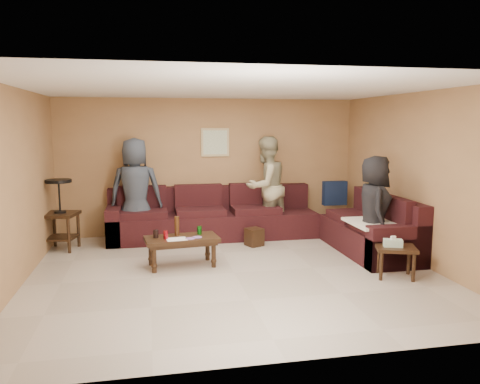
{
  "coord_description": "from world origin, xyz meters",
  "views": [
    {
      "loc": [
        -1.12,
        -6.13,
        2.04
      ],
      "look_at": [
        0.25,
        0.85,
        1.0
      ],
      "focal_mm": 35.0,
      "sensor_mm": 36.0,
      "label": 1
    }
  ],
  "objects": [
    {
      "name": "side_table_right",
      "position": [
        2.07,
        -0.6,
        0.37
      ],
      "size": [
        0.62,
        0.56,
        0.57
      ],
      "rotation": [
        0.0,
        0.0,
        -0.34
      ],
      "color": "black",
      "rests_on": "ground"
    },
    {
      "name": "person_left",
      "position": [
        -1.35,
        2.03,
        0.9
      ],
      "size": [
        0.93,
        0.65,
        1.81
      ],
      "primitive_type": "imported",
      "rotation": [
        0.0,
        0.0,
        3.06
      ],
      "color": "#2D343F",
      "rests_on": "ground"
    },
    {
      "name": "sectional_sofa",
      "position": [
        0.81,
        1.52,
        0.33
      ],
      "size": [
        4.65,
        2.9,
        0.97
      ],
      "color": "#331114",
      "rests_on": "ground"
    },
    {
      "name": "coffee_table",
      "position": [
        -0.69,
        0.45,
        0.37
      ],
      "size": [
        1.08,
        0.63,
        0.71
      ],
      "rotation": [
        0.0,
        0.0,
        0.11
      ],
      "color": "black",
      "rests_on": "ground"
    },
    {
      "name": "room",
      "position": [
        0.0,
        0.0,
        1.66
      ],
      "size": [
        5.6,
        5.5,
        2.5
      ],
      "color": "#B0A595",
      "rests_on": "ground"
    },
    {
      "name": "wall_art",
      "position": [
        0.1,
        2.48,
        1.7
      ],
      "size": [
        0.52,
        0.04,
        0.52
      ],
      "color": "tan",
      "rests_on": "ground"
    },
    {
      "name": "end_table_left",
      "position": [
        -2.55,
        1.73,
        0.61
      ],
      "size": [
        0.61,
        0.61,
        1.16
      ],
      "rotation": [
        0.0,
        0.0,
        -0.23
      ],
      "color": "black",
      "rests_on": "ground"
    },
    {
      "name": "waste_bin",
      "position": [
        0.6,
        1.36,
        0.15
      ],
      "size": [
        0.33,
        0.33,
        0.3
      ],
      "primitive_type": "cube",
      "rotation": [
        0.0,
        0.0,
        0.41
      ],
      "color": "black",
      "rests_on": "ground"
    },
    {
      "name": "person_middle",
      "position": [
        0.97,
        2.05,
        0.91
      ],
      "size": [
        1.11,
        1.03,
        1.81
      ],
      "primitive_type": "imported",
      "rotation": [
        0.0,
        0.0,
        3.66
      ],
      "color": "tan",
      "rests_on": "ground"
    },
    {
      "name": "person_right",
      "position": [
        2.14,
        0.17,
        0.79
      ],
      "size": [
        0.7,
        0.88,
        1.58
      ],
      "primitive_type": "imported",
      "rotation": [
        0.0,
        0.0,
        1.29
      ],
      "color": "black",
      "rests_on": "ground"
    }
  ]
}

